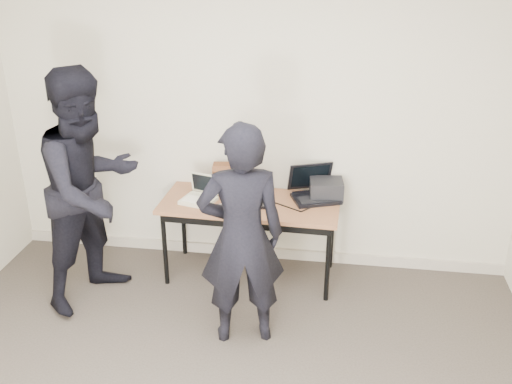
% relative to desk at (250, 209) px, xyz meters
% --- Properties ---
extents(room, '(4.60, 4.60, 2.80)m').
position_rel_desk_xyz_m(room, '(-0.01, -1.90, 0.69)').
color(room, '#423A32').
rests_on(room, ground).
extents(desk, '(1.52, 0.70, 0.72)m').
position_rel_desk_xyz_m(desk, '(0.00, 0.00, 0.00)').
color(desk, brown).
rests_on(desk, ground).
extents(laptop_beige, '(0.33, 0.32, 0.22)m').
position_rel_desk_xyz_m(laptop_beige, '(-0.42, -0.03, 0.10)').
color(laptop_beige, beige).
rests_on(laptop_beige, desk).
extents(laptop_center, '(0.37, 0.36, 0.23)m').
position_rel_desk_xyz_m(laptop_center, '(-0.04, 0.01, 0.11)').
color(laptop_center, black).
rests_on(laptop_center, desk).
extents(laptop_right, '(0.49, 0.48, 0.28)m').
position_rel_desk_xyz_m(laptop_right, '(0.52, 0.18, 0.12)').
color(laptop_right, black).
rests_on(laptop_right, desk).
extents(leather_satchel, '(0.38, 0.22, 0.25)m').
position_rel_desk_xyz_m(leather_satchel, '(-0.18, 0.23, 0.19)').
color(leather_satchel, brown).
rests_on(leather_satchel, desk).
extents(tissue, '(0.13, 0.10, 0.08)m').
position_rel_desk_xyz_m(tissue, '(-0.15, 0.23, 0.34)').
color(tissue, white).
rests_on(tissue, leather_satchel).
extents(equipment_box, '(0.30, 0.26, 0.16)m').
position_rel_desk_xyz_m(equipment_box, '(0.63, 0.19, 0.14)').
color(equipment_box, black).
rests_on(equipment_box, desk).
extents(power_brick, '(0.09, 0.06, 0.03)m').
position_rel_desk_xyz_m(power_brick, '(-0.22, -0.17, 0.08)').
color(power_brick, black).
rests_on(power_brick, desk).
extents(cables, '(1.15, 0.30, 0.01)m').
position_rel_desk_xyz_m(cables, '(0.03, -0.02, 0.06)').
color(cables, black).
rests_on(cables, desk).
extents(person_typist, '(0.70, 0.54, 1.69)m').
position_rel_desk_xyz_m(person_typist, '(0.07, -0.83, 0.18)').
color(person_typist, black).
rests_on(person_typist, ground).
extents(person_observer, '(1.06, 1.16, 1.93)m').
position_rel_desk_xyz_m(person_observer, '(-1.19, -0.45, 0.30)').
color(person_observer, black).
rests_on(person_observer, ground).
extents(baseboard, '(4.50, 0.03, 0.10)m').
position_rel_desk_xyz_m(baseboard, '(-0.01, 0.34, -0.61)').
color(baseboard, '#B5A996').
rests_on(baseboard, ground).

